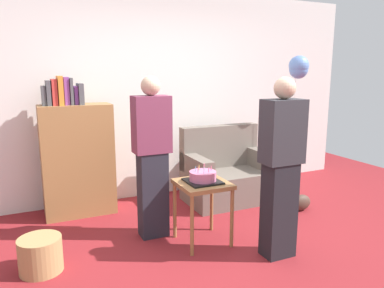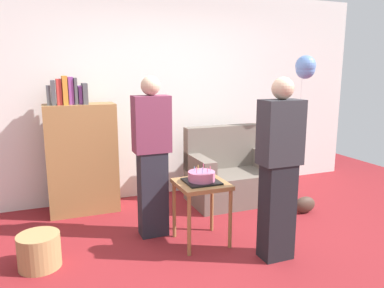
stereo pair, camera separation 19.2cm
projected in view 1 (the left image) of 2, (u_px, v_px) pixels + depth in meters
ground_plane at (234, 258)px, 3.40m from camera, size 8.00×8.00×0.00m
wall_back at (157, 95)px, 4.96m from camera, size 6.00×0.10×2.70m
couch at (227, 174)px, 4.86m from camera, size 1.10×0.70×0.96m
bookshelf at (77, 157)px, 4.31m from camera, size 0.80×0.36×1.62m
side_table at (203, 192)px, 3.61m from camera, size 0.48×0.48×0.62m
birthday_cake at (203, 177)px, 3.59m from camera, size 0.32×0.32×0.17m
person_blowing_candles at (152, 157)px, 3.71m from camera, size 0.36×0.22×1.63m
person_holding_cake at (281, 168)px, 3.29m from camera, size 0.36×0.22×1.63m
wicker_basket at (41, 255)px, 3.15m from camera, size 0.36×0.36×0.30m
handbag at (300, 203)px, 4.51m from camera, size 0.28×0.14×0.20m
balloon_bunch at (299, 67)px, 4.90m from camera, size 0.26×0.26×1.87m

